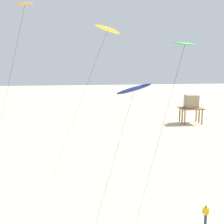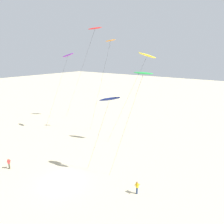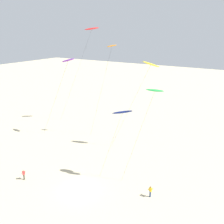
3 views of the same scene
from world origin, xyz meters
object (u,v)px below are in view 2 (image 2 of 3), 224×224
Objects in this scene: kite_orange at (110,43)px; kite_red at (95,29)px; kite_navy at (109,99)px; kite_yellow at (147,56)px; kite_purple at (68,56)px; kite_flyer_middle at (137,187)px; kite_green at (143,75)px; kite_flyer_nearest at (9,163)px.

kite_orange is 10.30m from kite_red.
kite_orange is 1.69× the size of kite_navy.
kite_navy is 0.67× the size of kite_yellow.
kite_red reaches higher than kite_yellow.
kite_purple is 9.97× the size of kite_flyer_middle.
kite_navy is 27.49m from kite_red.
kite_navy is 12.27m from kite_yellow.
kite_navy is 0.79× the size of kite_green.
kite_navy is at bearing 162.41° from kite_flyer_middle.
kite_navy is (9.66, -12.57, -7.66)m from kite_orange.
kite_orange is 9.31m from kite_yellow.
kite_flyer_middle is at bearing -63.71° from kite_yellow.
kite_flyer_nearest and kite_flyer_middle have the same top height.
kite_flyer_nearest is at bearing -160.51° from kite_flyer_middle.
kite_red is 13.40× the size of kite_flyer_middle.
kite_orange is 1.33× the size of kite_green.
kite_flyer_nearest is at bearing -151.38° from kite_green.
kite_purple is 28.88m from kite_flyer_middle.
kite_green is 0.86× the size of kite_yellow.
kite_orange is at bearing 82.52° from kite_flyer_nearest.
kite_yellow is at bearing 94.10° from kite_navy.
kite_orange reaches higher than kite_flyer_middle.
kite_green is 13.40m from kite_flyer_middle.
kite_red reaches higher than kite_green.
kite_purple is at bearing 160.91° from kite_green.
kite_yellow is 20.75m from kite_flyer_middle.
kite_orange reaches higher than kite_green.
kite_green is 11.42m from kite_yellow.
kite_yellow is at bearing 116.29° from kite_flyer_middle.
kite_orange reaches higher than kite_flyer_nearest.
kite_navy is 17.72m from kite_flyer_nearest.
kite_yellow reaches higher than kite_green.
kite_yellow is (-0.79, 11.03, 5.31)m from kite_navy.
kite_red reaches higher than kite_purple.
kite_orange is at bearing 140.09° from kite_green.
kite_orange is 8.81m from kite_purple.
kite_red is at bearing 135.55° from kite_navy.
kite_green is 22.96m from kite_flyer_nearest.
kite_yellow is 10.02× the size of kite_flyer_nearest.
kite_flyer_nearest is (-2.71, -20.66, -17.44)m from kite_orange.
kite_yellow is at bearing 116.42° from kite_green.
kite_red is (-0.97, 9.32, 5.82)m from kite_purple.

